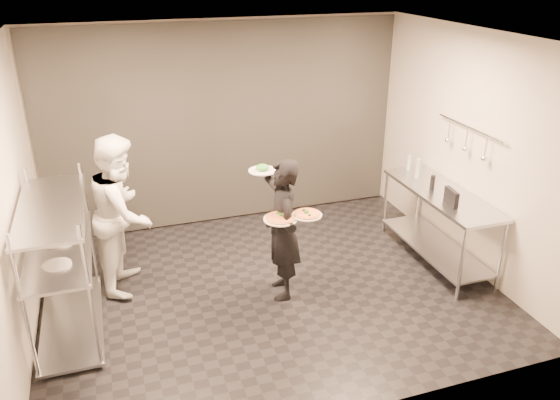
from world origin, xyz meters
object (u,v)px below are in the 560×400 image
object	(u,v)px
waiter	(282,230)
pizza_plate_far	(307,214)
pizza_plate_near	(281,218)
bottle_clear	(409,163)
prep_counter	(439,214)
bottle_green	(418,168)
pos_monitor	(451,197)
salad_plate	(263,169)
chef	(123,213)
pass_rack	(61,261)
bottle_dark	(432,183)

from	to	relation	value
waiter	pizza_plate_far	world-z (taller)	waiter
pizza_plate_near	bottle_clear	size ratio (longest dim) A/B	1.86
prep_counter	bottle_clear	size ratio (longest dim) A/B	9.33
pizza_plate_far	bottle_clear	world-z (taller)	bottle_clear
bottle_green	pizza_plate_far	bearing A→B (deg)	-155.03
pos_monitor	bottle_clear	bearing A→B (deg)	90.20
prep_counter	pos_monitor	bearing A→B (deg)	-109.32
prep_counter	bottle_clear	bearing A→B (deg)	89.02
waiter	bottle_clear	distance (m)	2.28
bottle_green	salad_plate	bearing A→B (deg)	-172.18
pizza_plate_far	prep_counter	bearing A→B (deg)	10.45
waiter	chef	distance (m)	1.79
prep_counter	pizza_plate_near	distance (m)	2.21
pass_rack	waiter	size ratio (longest dim) A/B	1.00
pizza_plate_far	bottle_clear	bearing A→B (deg)	31.27
salad_plate	pizza_plate_near	bearing A→B (deg)	-86.29
pos_monitor	bottle_clear	xyz separation A→B (m)	(0.13, 1.14, 0.00)
pizza_plate_far	pizza_plate_near	bearing A→B (deg)	170.80
prep_counter	bottle_clear	world-z (taller)	bottle_clear
chef	bottle_dark	xyz separation A→B (m)	(3.59, -0.56, 0.11)
chef	pizza_plate_far	distance (m)	2.07
pizza_plate_far	salad_plate	size ratio (longest dim) A/B	1.00
pass_rack	waiter	xyz separation A→B (m)	(2.26, -0.11, 0.03)
bottle_clear	bottle_dark	distance (m)	0.72
pass_rack	waiter	bearing A→B (deg)	-2.90
pizza_plate_near	bottle_green	xyz separation A→B (m)	(2.12, 0.81, 0.00)
chef	bottle_green	size ratio (longest dim) A/B	7.13
chef	bottle_clear	bearing A→B (deg)	-71.96
chef	bottle_clear	distance (m)	3.70
pass_rack	bottle_dark	xyz separation A→B (m)	(4.24, 0.09, 0.25)
chef	pizza_plate_far	xyz separation A→B (m)	(1.81, -1.00, 0.17)
waiter	pos_monitor	size ratio (longest dim) A/B	6.21
bottle_dark	pos_monitor	bearing A→B (deg)	-94.11
chef	pos_monitor	world-z (taller)	chef
bottle_dark	pizza_plate_near	bearing A→B (deg)	-169.25
waiter	pos_monitor	distance (m)	1.97
waiter	salad_plate	size ratio (longest dim) A/B	5.19
pizza_plate_far	bottle_green	distance (m)	2.04
pass_rack	bottle_dark	distance (m)	4.25
chef	pizza_plate_near	distance (m)	1.81
prep_counter	waiter	xyz separation A→B (m)	(-2.07, -0.12, 0.18)
pass_rack	pizza_plate_far	world-z (taller)	pass_rack
pizza_plate_near	pizza_plate_far	size ratio (longest dim) A/B	1.16
salad_plate	pass_rack	bearing A→B (deg)	-174.14
pos_monitor	chef	bearing A→B (deg)	171.30
pizza_plate_near	bottle_dark	distance (m)	2.10
pass_rack	waiter	world-z (taller)	waiter
chef	pizza_plate_far	bearing A→B (deg)	-103.09
chef	pos_monitor	bearing A→B (deg)	-89.85
waiter	bottle_clear	size ratio (longest dim) A/B	8.30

